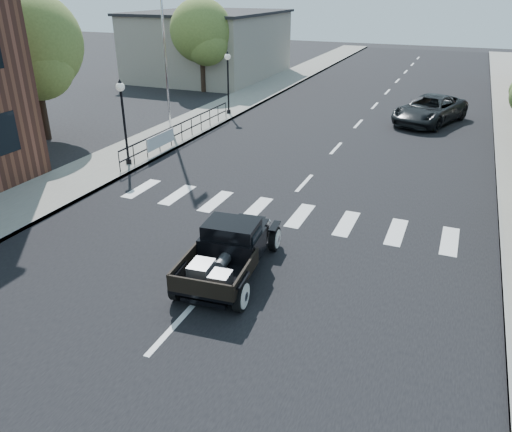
% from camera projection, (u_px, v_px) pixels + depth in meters
% --- Properties ---
extents(ground, '(120.00, 120.00, 0.00)m').
position_uv_depth(ground, '(228.00, 268.00, 13.86)').
color(ground, black).
rests_on(ground, ground).
extents(road, '(14.00, 80.00, 0.02)m').
position_uv_depth(road, '(350.00, 133.00, 26.41)').
color(road, black).
rests_on(road, ground).
extents(road_markings, '(12.00, 60.00, 0.06)m').
position_uv_depth(road_markings, '(325.00, 161.00, 22.23)').
color(road_markings, silver).
rests_on(road_markings, ground).
extents(sidewalk_left, '(3.00, 80.00, 0.15)m').
position_uv_depth(sidewalk_left, '(208.00, 117.00, 29.35)').
color(sidewalk_left, gray).
rests_on(sidewalk_left, ground).
extents(low_building_left, '(10.00, 12.00, 5.00)m').
position_uv_depth(low_building_left, '(210.00, 46.00, 41.48)').
color(low_building_left, '#A89F8D').
rests_on(low_building_left, ground).
extents(railing, '(0.08, 10.00, 1.00)m').
position_uv_depth(railing, '(182.00, 130.00, 24.50)').
color(railing, black).
rests_on(railing, sidewalk_left).
extents(banner, '(0.04, 2.20, 0.60)m').
position_uv_depth(banner, '(161.00, 145.00, 22.89)').
color(banner, silver).
rests_on(banner, sidewalk_left).
extents(lamp_post_b, '(0.36, 0.36, 3.55)m').
position_uv_depth(lamp_post_b, '(124.00, 123.00, 20.72)').
color(lamp_post_b, black).
rests_on(lamp_post_b, sidewalk_left).
extents(lamp_post_c, '(0.36, 0.36, 3.55)m').
position_uv_depth(lamp_post_c, '(228.00, 83.00, 29.09)').
color(lamp_post_c, black).
rests_on(lamp_post_c, sidewalk_left).
extents(flagpole, '(0.12, 0.12, 12.16)m').
position_uv_depth(flagpole, '(162.00, 5.00, 24.49)').
color(flagpole, silver).
rests_on(flagpole, sidewalk_left).
extents(big_tree_near, '(4.79, 4.79, 7.04)m').
position_uv_depth(big_tree_near, '(35.00, 68.00, 23.96)').
color(big_tree_near, '#596D2F').
rests_on(big_tree_near, ground).
extents(big_tree_far, '(4.35, 4.35, 6.39)m').
position_uv_depth(big_tree_far, '(202.00, 46.00, 35.29)').
color(big_tree_far, '#596D2F').
rests_on(big_tree_far, ground).
extents(hotrod_pickup, '(2.40, 4.47, 1.49)m').
position_uv_depth(hotrod_pickup, '(230.00, 249.00, 13.27)').
color(hotrod_pickup, black).
rests_on(hotrod_pickup, ground).
extents(second_car, '(4.21, 6.00, 1.52)m').
position_uv_depth(second_car, '(430.00, 110.00, 27.95)').
color(second_car, black).
rests_on(second_car, ground).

